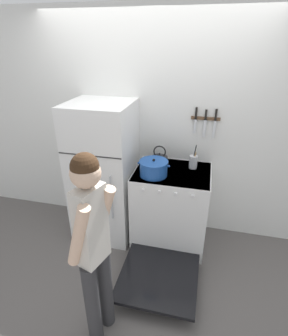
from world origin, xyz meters
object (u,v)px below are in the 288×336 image
Objects in this scene: tea_kettle at (160,159)px; refrigerator at (104,173)px; utensil_jar at (193,162)px; dutch_oven_pot at (154,168)px; person at (93,245)px; stove_range at (170,209)px.

refrigerator is at bearing -168.19° from tea_kettle.
tea_kettle is 0.37m from utensil_jar.
refrigerator is 0.66m from dutch_oven_pot.
dutch_oven_pot is at bearing -12.16° from refrigerator.
person reaches higher than dutch_oven_pot.
person is (-0.58, -1.38, -0.08)m from utensil_jar.
utensil_jar is at bearing 34.88° from dutch_oven_pot.
tea_kettle is 0.14× the size of person.
dutch_oven_pot is 1.47× the size of tea_kettle.
refrigerator is 7.08× the size of tea_kettle.
tea_kettle reaches higher than dutch_oven_pot.
tea_kettle is at bearing -178.99° from utensil_jar.
tea_kettle is at bearing 86.91° from dutch_oven_pot.
refrigerator is at bearing 167.84° from dutch_oven_pot.
utensil_jar is (0.39, 0.27, -0.01)m from dutch_oven_pot.
tea_kettle is at bearing 11.81° from refrigerator.
tea_kettle reaches higher than stove_range.
dutch_oven_pot is at bearing -93.09° from tea_kettle.
tea_kettle is (-0.17, 0.17, 0.54)m from stove_range.
tea_kettle is (0.01, 0.26, -0.01)m from dutch_oven_pot.
dutch_oven_pot is at bearing 6.98° from person.
refrigerator reaches higher than dutch_oven_pot.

